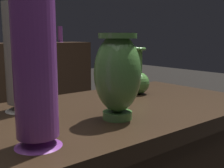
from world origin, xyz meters
TOP-DOWN VIEW (x-y plane):
  - vase_centerpiece at (-0.06, -0.13)m, footprint 0.15×0.15m
  - vase_tall_behind at (0.27, 0.12)m, footprint 0.10×0.10m
  - vase_left_accent at (-0.35, -0.18)m, footprint 0.11×0.11m
  - vase_right_accent at (-0.25, 0.16)m, footprint 0.12×0.12m
  - shelf_vase_far_right at (1.04, 2.26)m, footprint 0.07×0.07m
  - shelf_vase_right at (0.52, 2.22)m, footprint 0.10×0.10m

SIDE VIEW (x-z plane):
  - vase_tall_behind at x=0.27m, z-range 0.76..0.97m
  - vase_centerpiece at x=-0.06m, z-range 0.81..1.08m
  - vase_right_accent at x=-0.25m, z-range 0.80..1.16m
  - vase_left_accent at x=-0.35m, z-range 0.80..1.18m
  - shelf_vase_right at x=0.52m, z-range 0.96..1.14m
  - shelf_vase_far_right at x=1.04m, z-range 0.99..1.17m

